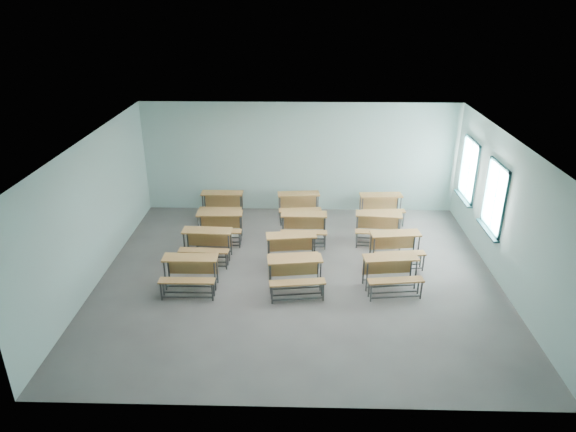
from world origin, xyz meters
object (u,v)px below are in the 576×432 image
desk_unit_r3c1 (299,202)px  desk_unit_r3c2 (381,204)px  desk_unit_r1c1 (292,246)px  desk_unit_r2c0 (220,223)px  desk_unit_r0c1 (295,271)px  desk_unit_r0c2 (391,269)px  desk_unit_r3c0 (222,202)px  desk_unit_r1c0 (207,241)px  desk_unit_r1c2 (396,244)px  desk_unit_r2c1 (304,224)px  desk_unit_r2c2 (378,224)px  desk_unit_r0c0 (190,269)px

desk_unit_r3c1 → desk_unit_r3c2: size_ratio=1.02×
desk_unit_r1c1 → desk_unit_r2c0: 2.27m
desk_unit_r0c1 → desk_unit_r0c2: same height
desk_unit_r3c0 → desk_unit_r3c1: same height
desk_unit_r1c0 → desk_unit_r1c1: size_ratio=0.95×
desk_unit_r0c1 → desk_unit_r1c0: (-2.15, 1.37, 0.00)m
desk_unit_r1c0 → desk_unit_r1c2: (4.53, -0.04, 0.00)m
desk_unit_r3c1 → desk_unit_r3c2: 2.33m
desk_unit_r3c0 → desk_unit_r3c2: size_ratio=0.96×
desk_unit_r2c1 → desk_unit_r0c1: bearing=-94.1°
desk_unit_r0c1 → desk_unit_r2c0: 3.14m
desk_unit_r0c1 → desk_unit_r1c0: bearing=140.0°
desk_unit_r2c1 → desk_unit_r2c2: (1.93, 0.05, 0.00)m
desk_unit_r2c2 → desk_unit_r3c1: size_ratio=1.00×
desk_unit_r1c1 → desk_unit_r1c2: (2.48, 0.16, 0.00)m
desk_unit_r0c0 → desk_unit_r1c0: 1.37m
desk_unit_r1c0 → desk_unit_r0c1: bearing=-30.2°
desk_unit_r3c0 → desk_unit_r3c2: 4.52m
desk_unit_r0c1 → desk_unit_r3c0: size_ratio=1.08×
desk_unit_r0c2 → desk_unit_r0c1: bearing=176.8°
desk_unit_r2c0 → desk_unit_r3c2: same height
desk_unit_r0c1 → desk_unit_r2c0: size_ratio=1.06×
desk_unit_r2c2 → desk_unit_r1c1: bearing=-144.1°
desk_unit_r1c0 → desk_unit_r3c0: same height
desk_unit_r0c1 → desk_unit_r2c2: (2.11, 2.47, 0.00)m
desk_unit_r3c1 → desk_unit_r0c0: bearing=-127.0°
desk_unit_r2c1 → desk_unit_r3c2: bearing=33.1°
desk_unit_r3c2 → desk_unit_r0c0: bearing=-144.4°
desk_unit_r2c2 → desk_unit_r3c2: (0.26, 1.36, 0.00)m
desk_unit_r0c2 → desk_unit_r3c1: (-2.03, 3.73, 0.00)m
desk_unit_r1c1 → desk_unit_r3c1: size_ratio=1.01×
desk_unit_r0c1 → desk_unit_r2c0: same height
desk_unit_r3c2 → desk_unit_r1c0: bearing=-155.3°
desk_unit_r1c2 → desk_unit_r3c0: bearing=144.3°
desk_unit_r1c0 → desk_unit_r2c2: same height
desk_unit_r0c1 → desk_unit_r1c1: same height
desk_unit_r2c2 → desk_unit_r2c1: bearing=-172.9°
desk_unit_r1c0 → desk_unit_r1c1: same height
desk_unit_r0c1 → desk_unit_r2c1: same height
desk_unit_r0c0 → desk_unit_r2c0: 2.43m
desk_unit_r1c2 → desk_unit_r3c0: size_ratio=1.07×
desk_unit_r2c1 → desk_unit_r0c0: bearing=-135.4°
desk_unit_r0c1 → desk_unit_r2c0: (-2.00, 2.42, 0.00)m
desk_unit_r1c1 → desk_unit_r2c2: size_ratio=1.02×
desk_unit_r1c0 → desk_unit_r1c2: bearing=1.8°
desk_unit_r2c1 → desk_unit_r3c1: size_ratio=0.94×
desk_unit_r2c1 → desk_unit_r3c0: same height
desk_unit_r3c2 → desk_unit_r0c1: bearing=-125.6°
desk_unit_r0c2 → desk_unit_r1c0: (-4.23, 1.24, 0.00)m
desk_unit_r0c0 → desk_unit_r2c1: 3.45m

